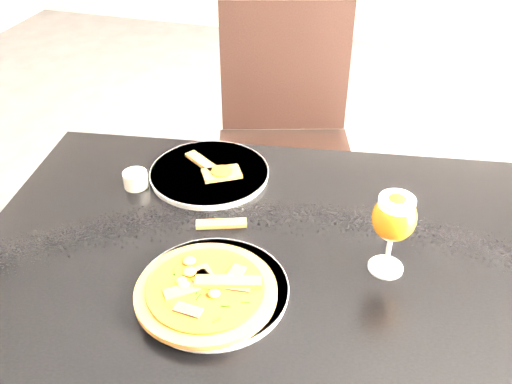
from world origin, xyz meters
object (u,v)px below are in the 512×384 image
(beer_glass, at_px, (394,218))
(pizza, at_px, (207,290))
(chair_far, at_px, (285,143))
(dining_table, at_px, (264,276))

(beer_glass, bearing_deg, pizza, -150.60)
(chair_far, bearing_deg, dining_table, -96.47)
(dining_table, bearing_deg, beer_glass, -9.37)
(pizza, height_order, beer_glass, beer_glass)
(chair_far, distance_m, pizza, 0.97)
(dining_table, xyz_separation_m, beer_glass, (0.25, -0.01, 0.22))
(pizza, distance_m, beer_glass, 0.37)
(beer_glass, bearing_deg, chair_far, 116.23)
(dining_table, relative_size, pizza, 4.95)
(dining_table, height_order, pizza, pizza)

